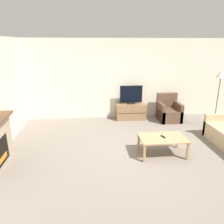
{
  "coord_description": "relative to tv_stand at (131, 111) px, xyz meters",
  "views": [
    {
      "loc": [
        -1.14,
        -4.55,
        2.52
      ],
      "look_at": [
        -0.61,
        0.75,
        0.85
      ],
      "focal_mm": 35.0,
      "sensor_mm": 36.0,
      "label": 1
    }
  ],
  "objects": [
    {
      "name": "ground_plane",
      "position": [
        -0.23,
        -2.6,
        -0.27
      ],
      "size": [
        24.0,
        24.0,
        0.0
      ],
      "primitive_type": "plane",
      "color": "slate"
    },
    {
      "name": "wall_back",
      "position": [
        -0.23,
        0.31,
        1.08
      ],
      "size": [
        12.0,
        0.06,
        2.7
      ],
      "color": "beige",
      "rests_on": "ground"
    },
    {
      "name": "tv_stand",
      "position": [
        0.0,
        0.0,
        0.0
      ],
      "size": [
        1.01,
        0.49,
        0.55
      ],
      "color": "brown",
      "rests_on": "ground"
    },
    {
      "name": "tv",
      "position": [
        0.0,
        -0.0,
        0.57
      ],
      "size": [
        0.77,
        0.18,
        0.63
      ],
      "color": "black",
      "rests_on": "tv_stand"
    },
    {
      "name": "armchair",
      "position": [
        1.27,
        -0.27,
        0.02
      ],
      "size": [
        0.7,
        0.76,
        0.9
      ],
      "color": "brown",
      "rests_on": "ground"
    },
    {
      "name": "coffee_table",
      "position": [
        0.27,
        -2.63,
        0.12
      ],
      "size": [
        1.07,
        0.68,
        0.44
      ],
      "color": "#A37F56",
      "rests_on": "ground"
    },
    {
      "name": "remote",
      "position": [
        0.28,
        -2.61,
        0.18
      ],
      "size": [
        0.08,
        0.16,
        0.02
      ],
      "rotation": [
        0.0,
        0.0,
        0.3
      ],
      "color": "black",
      "rests_on": "coffee_table"
    },
    {
      "name": "floor_lamp",
      "position": [
        2.41,
        -1.15,
        1.25
      ],
      "size": [
        0.3,
        0.3,
        1.8
      ],
      "color": "black",
      "rests_on": "ground"
    }
  ]
}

